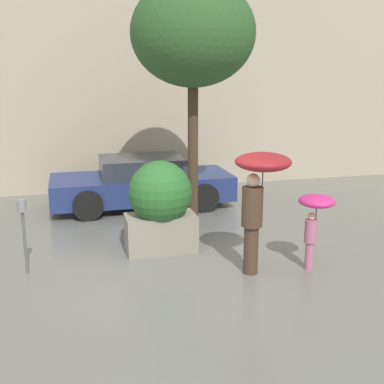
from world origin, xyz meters
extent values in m
plane|color=slate|center=(0.00, 0.00, 0.00)|extent=(40.00, 40.00, 0.00)
cube|color=#B7A88E|center=(0.00, 6.50, 3.00)|extent=(18.00, 0.30, 6.00)
cube|color=gray|center=(0.23, 1.49, 0.34)|extent=(1.27, 0.66, 0.68)
sphere|color=#286028|center=(0.23, 1.49, 1.11)|extent=(1.14, 1.14, 1.14)
cylinder|color=#473323|center=(1.46, 0.14, 0.40)|extent=(0.24, 0.24, 0.81)
cylinder|color=#473323|center=(1.46, 0.14, 1.13)|extent=(0.34, 0.34, 0.64)
sphere|color=beige|center=(1.46, 0.14, 1.56)|extent=(0.22, 0.22, 0.22)
cylinder|color=#4C4C51|center=(1.61, 0.12, 1.51)|extent=(0.02, 0.02, 0.69)
ellipsoid|color=maroon|center=(1.61, 0.12, 1.85)|extent=(0.88, 0.88, 0.28)
cylinder|color=#B76684|center=(2.46, 0.05, 0.24)|extent=(0.14, 0.14, 0.48)
cylinder|color=#B76684|center=(2.46, 0.05, 0.67)|extent=(0.20, 0.20, 0.38)
sphere|color=beige|center=(2.46, 0.05, 0.92)|extent=(0.13, 0.13, 0.13)
cylinder|color=#4C4C51|center=(2.55, 0.07, 0.93)|extent=(0.02, 0.02, 0.48)
ellipsoid|color=#E02D84|center=(2.55, 0.07, 1.17)|extent=(0.60, 0.60, 0.19)
cube|color=navy|center=(0.35, 4.57, 0.48)|extent=(4.32, 1.71, 0.58)
cube|color=#2D333D|center=(0.35, 4.57, 0.99)|extent=(1.95, 1.44, 0.45)
cylinder|color=black|center=(-0.98, 3.72, 0.34)|extent=(0.67, 0.22, 0.67)
cylinder|color=black|center=(-0.99, 5.41, 0.34)|extent=(0.67, 0.22, 0.67)
cylinder|color=black|center=(1.69, 3.74, 0.34)|extent=(0.67, 0.22, 0.67)
cylinder|color=black|center=(1.68, 5.42, 0.34)|extent=(0.67, 0.22, 0.67)
cylinder|color=#423323|center=(1.17, 2.80, 1.63)|extent=(0.21, 0.21, 3.26)
ellipsoid|color=#2D5628|center=(1.17, 2.80, 3.93)|extent=(2.45, 2.45, 2.08)
cylinder|color=#595B60|center=(-2.09, 1.04, 0.52)|extent=(0.05, 0.05, 1.05)
cylinder|color=gray|center=(-2.09, 1.04, 1.15)|extent=(0.14, 0.14, 0.20)
camera|label=1|loc=(-1.27, -6.73, 3.23)|focal=45.00mm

